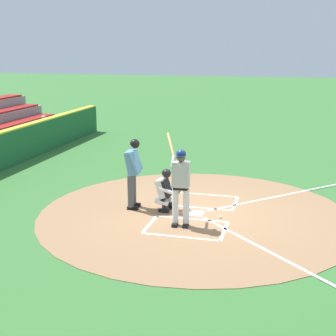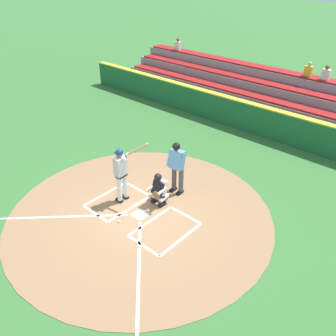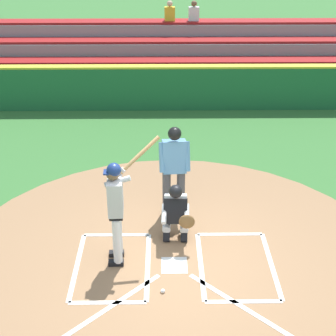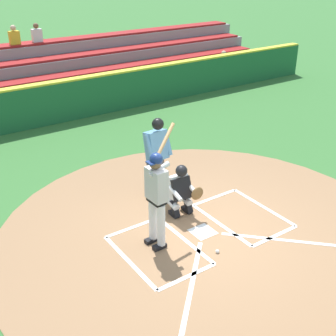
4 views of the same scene
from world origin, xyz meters
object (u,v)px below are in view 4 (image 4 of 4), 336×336
(batter, at_px, (157,193))
(plate_umpire, at_px, (157,153))
(catcher, at_px, (181,189))
(baseball, at_px, (217,251))

(batter, xyz_separation_m, plate_umpire, (-0.97, -1.49, -0.02))
(batter, bearing_deg, catcher, -148.14)
(batter, distance_m, baseball, 1.55)
(catcher, relative_size, plate_umpire, 0.61)
(plate_umpire, bearing_deg, batter, 56.97)
(catcher, xyz_separation_m, baseball, (0.24, 1.46, -0.55))
(catcher, height_order, plate_umpire, plate_umpire)
(batter, height_order, plate_umpire, batter)
(catcher, bearing_deg, batter, 31.86)
(catcher, distance_m, baseball, 1.58)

